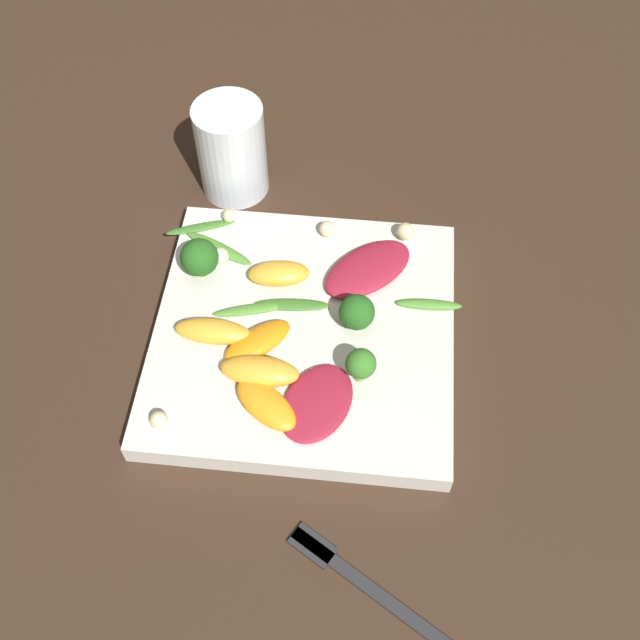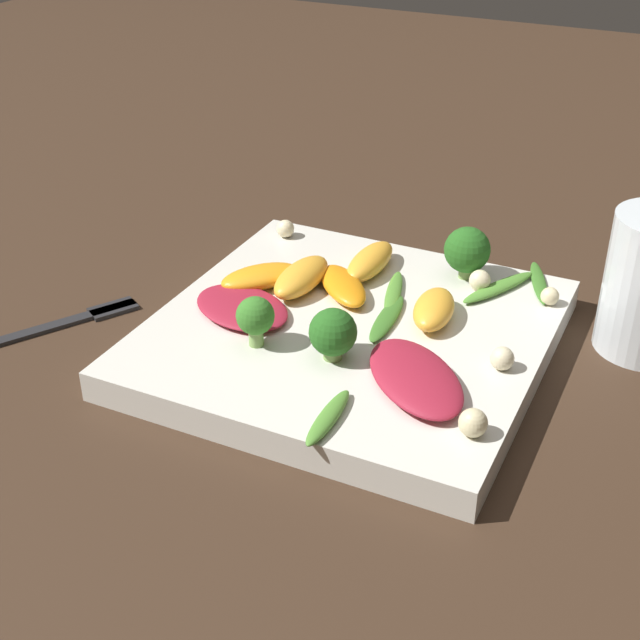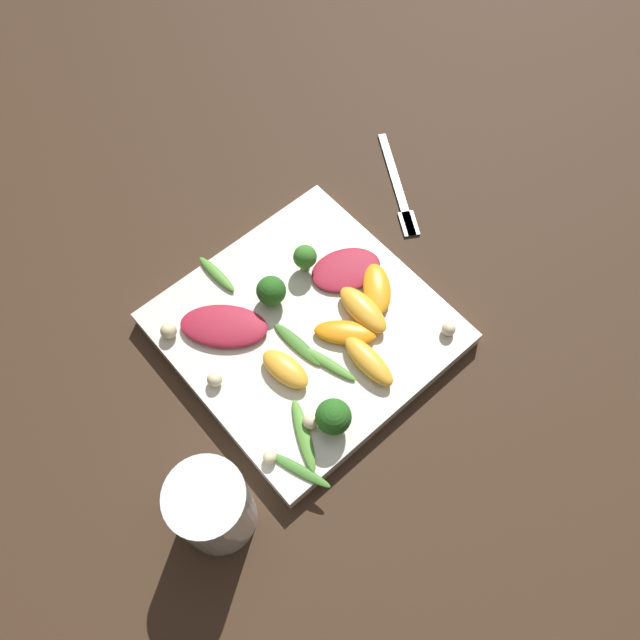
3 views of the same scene
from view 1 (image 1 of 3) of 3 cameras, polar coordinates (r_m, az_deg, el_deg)
The scene contains 24 objects.
ground_plane at distance 0.75m, azimuth -1.20°, elevation -1.58°, with size 2.40×2.40×0.00m, color #382619.
plate at distance 0.74m, azimuth -1.21°, elevation -1.08°, with size 0.29×0.29×0.02m.
drinking_glass at distance 0.85m, azimuth -6.75°, elevation 12.75°, with size 0.08×0.08×0.11m.
fork at distance 0.65m, azimuth 3.08°, elevation -19.20°, with size 0.16×0.10×0.01m.
radicchio_leaf_0 at distance 0.77m, azimuth 3.67°, elevation 3.92°, with size 0.11×0.11×0.01m.
radicchio_leaf_1 at distance 0.68m, azimuth -0.24°, elevation -6.34°, with size 0.09×0.10×0.01m.
orange_segment_0 at distance 0.68m, azimuth -4.12°, elevation -6.44°, with size 0.07×0.07×0.02m.
orange_segment_1 at distance 0.72m, azimuth -4.77°, elevation -1.65°, with size 0.07×0.07×0.01m.
orange_segment_2 at distance 0.76m, azimuth -3.14°, elevation 3.56°, with size 0.07×0.04×0.02m.
orange_segment_3 at distance 0.69m, azimuth -4.61°, elevation -3.90°, with size 0.07×0.03×0.02m.
orange_segment_4 at distance 0.72m, azimuth -8.18°, elevation -0.86°, with size 0.07×0.03×0.02m.
broccoli_floret_0 at distance 0.68m, azimuth 3.14°, elevation -3.40°, with size 0.03×0.03×0.04m.
broccoli_floret_1 at distance 0.72m, azimuth 2.82°, elevation 0.57°, with size 0.04×0.04×0.04m.
broccoli_floret_2 at distance 0.76m, azimuth -9.17°, elevation 4.71°, with size 0.04×0.04×0.05m.
arugula_sprig_0 at distance 0.82m, azimuth -9.08°, elevation 7.00°, with size 0.07×0.04×0.00m.
arugula_sprig_1 at distance 0.74m, azimuth -5.27°, elevation 0.81°, with size 0.08×0.03×0.01m.
arugula_sprig_2 at distance 0.74m, azimuth -2.17°, elevation 1.17°, with size 0.08×0.02×0.01m.
arugula_sprig_3 at distance 0.79m, azimuth -7.73°, elevation 5.45°, with size 0.08×0.05×0.01m.
arugula_sprig_4 at distance 0.75m, azimuth 8.30°, elevation 1.18°, with size 0.07×0.01×0.01m.
macadamia_nut_0 at distance 0.69m, azimuth -12.19°, elevation -7.47°, with size 0.02×0.02×0.02m.
macadamia_nut_1 at distance 0.80m, azimuth 6.51°, elevation 6.72°, with size 0.02×0.02×0.02m.
macadamia_nut_2 at distance 0.82m, azimuth -6.94°, elevation 7.90°, with size 0.01×0.01×0.01m.
macadamia_nut_3 at distance 0.80m, azimuth 0.56°, elevation 6.96°, with size 0.02×0.02×0.02m.
macadamia_nut_4 at distance 0.78m, azimuth -7.59°, elevation 4.86°, with size 0.02×0.02×0.02m.
Camera 1 is at (-0.06, 0.40, 0.63)m, focal length 42.00 mm.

